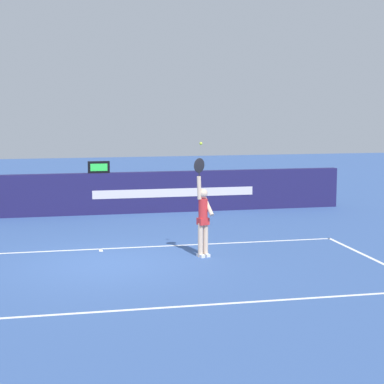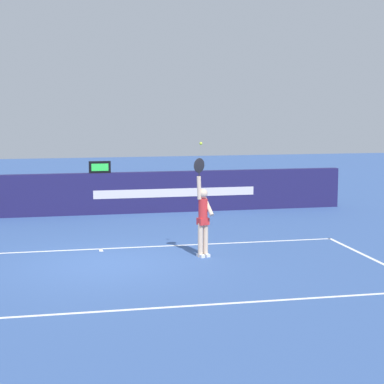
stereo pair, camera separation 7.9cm
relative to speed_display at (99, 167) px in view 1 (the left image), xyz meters
The scene contains 6 objects.
ground_plane 7.00m from the speed_display, 93.29° to the right, with size 60.00×60.00×0.00m, color #375695.
court_lines 7.91m from the speed_display, 92.90° to the right, with size 12.20×5.13×0.00m.
back_wall 0.94m from the speed_display, behind, with size 17.11×0.30×1.34m.
speed_display is the anchor object (origin of this frame).
tennis_player 6.88m from the speed_display, 74.02° to the right, with size 0.49×0.41×2.34m.
tennis_ball 6.85m from the speed_display, 74.03° to the right, with size 0.07×0.07×0.07m.
Camera 1 is at (-1.21, -14.63, 3.55)m, focal length 62.43 mm.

